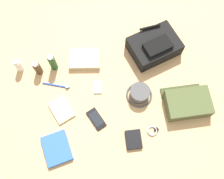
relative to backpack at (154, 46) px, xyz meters
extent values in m
cube|color=tan|center=(-0.35, -0.21, -0.07)|extent=(2.64, 2.02, 0.02)
cube|color=black|center=(0.00, 0.00, 0.00)|extent=(0.34, 0.28, 0.10)
cube|color=black|center=(0.00, -0.04, 0.06)|extent=(0.18, 0.13, 0.03)
cylinder|color=black|center=(0.00, 0.11, 0.06)|extent=(0.14, 0.02, 0.02)
cube|color=#47512D|center=(0.07, -0.42, -0.01)|extent=(0.29, 0.21, 0.08)
cube|color=#394124|center=(0.07, -0.32, -0.05)|extent=(0.26, 0.10, 0.01)
cylinder|color=#4A4A4A|center=(-0.19, -0.28, -0.01)|extent=(0.12, 0.12, 0.07)
torus|color=#4A4A4A|center=(-0.19, -0.28, -0.05)|extent=(0.16, 0.16, 0.01)
cylinder|color=white|center=(-0.87, 0.11, -0.01)|extent=(0.04, 0.04, 0.10)
cylinder|color=white|center=(-0.87, 0.11, 0.05)|extent=(0.03, 0.03, 0.01)
cylinder|color=#473319|center=(-0.76, 0.05, 0.00)|extent=(0.05, 0.05, 0.10)
cylinder|color=silver|center=(-0.76, 0.05, 0.05)|extent=(0.03, 0.03, 0.01)
cylinder|color=#19471E|center=(-0.66, 0.06, 0.01)|extent=(0.04, 0.04, 0.13)
cylinder|color=silver|center=(-0.66, 0.06, 0.08)|extent=(0.03, 0.03, 0.01)
cube|color=blue|center=(-0.75, -0.46, -0.04)|extent=(0.16, 0.19, 0.03)
cube|color=white|center=(-0.75, -0.46, -0.05)|extent=(0.15, 0.18, 0.02)
cube|color=black|center=(-0.49, -0.35, -0.05)|extent=(0.10, 0.15, 0.01)
cube|color=black|center=(-0.49, -0.35, -0.04)|extent=(0.08, 0.10, 0.00)
cube|color=#B7B7BC|center=(-0.42, -0.16, -0.05)|extent=(0.07, 0.09, 0.01)
cylinder|color=silver|center=(-0.42, -0.17, -0.04)|extent=(0.03, 0.03, 0.00)
torus|color=#99999E|center=(-0.19, -0.51, -0.05)|extent=(0.06, 0.06, 0.01)
cylinder|color=black|center=(-0.16, -0.51, -0.05)|extent=(0.03, 0.03, 0.01)
cylinder|color=blue|center=(-0.67, -0.07, -0.05)|extent=(0.16, 0.09, 0.01)
cube|color=white|center=(-0.61, -0.10, -0.04)|extent=(0.02, 0.02, 0.01)
cube|color=black|center=(-0.31, -0.53, -0.04)|extent=(0.11, 0.12, 0.02)
cube|color=beige|center=(-0.67, -0.24, -0.05)|extent=(0.15, 0.17, 0.02)
cube|color=#C6B289|center=(-0.46, 0.05, -0.04)|extent=(0.23, 0.19, 0.04)
camera|label=1|loc=(-0.50, -0.75, 1.48)|focal=41.80mm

